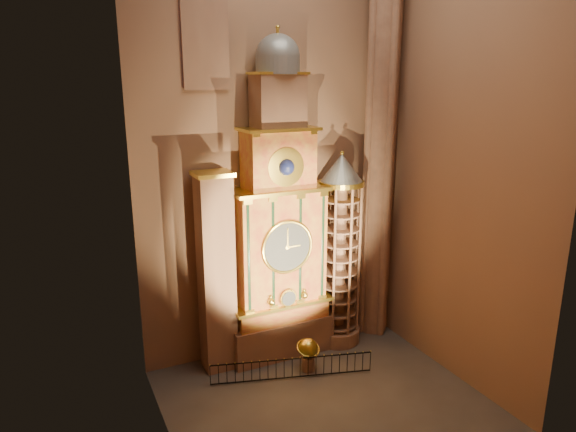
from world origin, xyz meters
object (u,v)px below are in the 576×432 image
stair_turret (339,252)px  celestial_globe (308,352)px  iron_railing (292,368)px  astronomical_clock (279,235)px  portrait_tower (216,273)px

stair_turret → celestial_globe: (-2.97, -2.07, -4.23)m
celestial_globe → iron_railing: (-1.08, -0.36, -0.46)m
astronomical_clock → stair_turret: astronomical_clock is taller
astronomical_clock → celestial_globe: (0.53, -2.33, -5.64)m
portrait_tower → celestial_globe: portrait_tower is taller
stair_turret → portrait_tower: bearing=177.7°
iron_railing → stair_turret: bearing=30.9°
celestial_globe → portrait_tower: bearing=149.1°
astronomical_clock → iron_railing: size_ratio=2.17×
celestial_globe → iron_railing: bearing=-161.7°
stair_turret → celestial_globe: size_ratio=6.23×
stair_turret → iron_railing: (-4.05, -2.43, -4.68)m
portrait_tower → stair_turret: (6.90, -0.28, 0.12)m
portrait_tower → astronomical_clock: bearing=-0.3°
iron_railing → portrait_tower: bearing=136.5°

